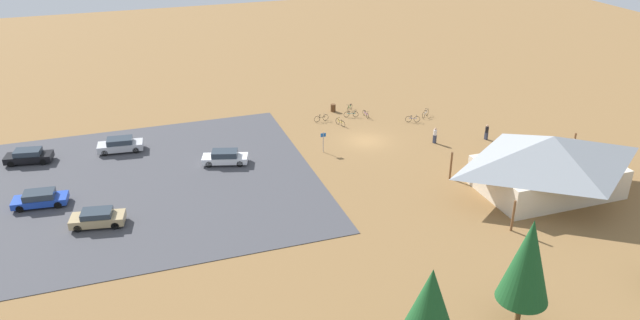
# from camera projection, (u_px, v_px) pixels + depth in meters

# --- Properties ---
(ground) EXTENTS (160.00, 160.00, 0.00)m
(ground) POSITION_uv_depth(u_px,v_px,m) (366.00, 141.00, 64.61)
(ground) COLOR olive
(ground) RESTS_ON ground
(parking_lot_asphalt) EXTENTS (37.51, 28.39, 0.05)m
(parking_lot_asphalt) POSITION_uv_depth(u_px,v_px,m) (109.00, 190.00, 54.50)
(parking_lot_asphalt) COLOR #424247
(parking_lot_asphalt) RESTS_ON ground
(bike_pavilion) EXTENTS (14.26, 10.03, 5.31)m
(bike_pavilion) POSITION_uv_depth(u_px,v_px,m) (550.00, 161.00, 53.20)
(bike_pavilion) COLOR beige
(bike_pavilion) RESTS_ON ground
(trash_bin) EXTENTS (0.60, 0.60, 0.90)m
(trash_bin) POSITION_uv_depth(u_px,v_px,m) (333.00, 108.00, 72.45)
(trash_bin) COLOR brown
(trash_bin) RESTS_ON ground
(lot_sign) EXTENTS (0.56, 0.08, 2.20)m
(lot_sign) POSITION_uv_depth(u_px,v_px,m) (323.00, 139.00, 61.37)
(lot_sign) COLOR #99999E
(lot_sign) RESTS_ON ground
(pine_west) EXTENTS (2.91, 2.91, 6.97)m
(pine_west) POSITION_uv_depth(u_px,v_px,m) (430.00, 302.00, 32.72)
(pine_west) COLOR brown
(pine_west) RESTS_ON ground
(pine_mideast) EXTENTS (3.23, 3.23, 7.59)m
(pine_mideast) POSITION_uv_depth(u_px,v_px,m) (528.00, 261.00, 36.34)
(pine_mideast) COLOR brown
(pine_mideast) RESTS_ON ground
(bicycle_yellow_lone_east) EXTENTS (0.65, 1.57, 0.84)m
(bicycle_yellow_lone_east) POSITION_uv_depth(u_px,v_px,m) (340.00, 122.00, 68.39)
(bicycle_yellow_lone_east) COLOR black
(bicycle_yellow_lone_east) RESTS_ON ground
(bicycle_purple_yard_front) EXTENTS (0.48, 1.76, 0.81)m
(bicycle_purple_yard_front) POSITION_uv_depth(u_px,v_px,m) (366.00, 114.00, 70.80)
(bicycle_purple_yard_front) COLOR black
(bicycle_purple_yard_front) RESTS_ON ground
(bicycle_black_yard_left) EXTENTS (1.83, 0.48, 0.84)m
(bicycle_black_yard_left) POSITION_uv_depth(u_px,v_px,m) (321.00, 118.00, 69.55)
(bicycle_black_yard_left) COLOR black
(bicycle_black_yard_left) RESTS_ON ground
(bicycle_blue_front_row) EXTENTS (1.60, 0.69, 0.86)m
(bicycle_blue_front_row) POSITION_uv_depth(u_px,v_px,m) (413.00, 119.00, 69.32)
(bicycle_blue_front_row) COLOR black
(bicycle_blue_front_row) RESTS_ON ground
(bicycle_green_edge_north) EXTENTS (1.15, 1.23, 0.83)m
(bicycle_green_edge_north) POSITION_uv_depth(u_px,v_px,m) (350.00, 108.00, 72.79)
(bicycle_green_edge_north) COLOR black
(bicycle_green_edge_north) RESTS_ON ground
(bicycle_white_mid_cluster) EXTENTS (1.41, 1.11, 0.89)m
(bicycle_white_mid_cluster) POSITION_uv_depth(u_px,v_px,m) (425.00, 113.00, 70.87)
(bicycle_white_mid_cluster) COLOR black
(bicycle_white_mid_cluster) RESTS_ON ground
(bicycle_teal_edge_south) EXTENTS (1.69, 0.62, 0.79)m
(bicycle_teal_edge_south) POSITION_uv_depth(u_px,v_px,m) (351.00, 114.00, 70.78)
(bicycle_teal_edge_south) COLOR black
(bicycle_teal_edge_south) RESTS_ON ground
(car_black_far_end) EXTENTS (4.62, 2.50, 1.37)m
(car_black_far_end) POSITION_uv_depth(u_px,v_px,m) (29.00, 156.00, 59.35)
(car_black_far_end) COLOR black
(car_black_far_end) RESTS_ON parking_lot_asphalt
(car_silver_by_curb) EXTENTS (4.63, 2.29, 1.44)m
(car_silver_by_curb) POSITION_uv_depth(u_px,v_px,m) (120.00, 145.00, 61.75)
(car_silver_by_curb) COLOR #BCBCC1
(car_silver_by_curb) RESTS_ON parking_lot_asphalt
(car_white_inner_stall) EXTENTS (4.73, 2.95, 1.38)m
(car_white_inner_stall) POSITION_uv_depth(u_px,v_px,m) (225.00, 157.00, 59.10)
(car_white_inner_stall) COLOR white
(car_white_inner_stall) RESTS_ON parking_lot_asphalt
(car_tan_mid_lot) EXTENTS (4.48, 2.54, 1.36)m
(car_tan_mid_lot) POSITION_uv_depth(u_px,v_px,m) (98.00, 218.00, 48.64)
(car_tan_mid_lot) COLOR tan
(car_tan_mid_lot) RESTS_ON parking_lot_asphalt
(car_blue_near_entry) EXTENTS (4.61, 2.28, 1.33)m
(car_blue_near_entry) POSITION_uv_depth(u_px,v_px,m) (40.00, 199.00, 51.59)
(car_blue_near_entry) COLOR #1E42B2
(car_blue_near_entry) RESTS_ON parking_lot_asphalt
(visitor_by_pavilion) EXTENTS (0.36, 0.38, 1.72)m
(visitor_by_pavilion) POSITION_uv_depth(u_px,v_px,m) (435.00, 135.00, 63.70)
(visitor_by_pavilion) COLOR #2D3347
(visitor_by_pavilion) RESTS_ON ground
(visitor_crossing_yard) EXTENTS (0.36, 0.36, 1.70)m
(visitor_crossing_yard) POSITION_uv_depth(u_px,v_px,m) (487.00, 132.00, 64.58)
(visitor_crossing_yard) COLOR #2D3347
(visitor_crossing_yard) RESTS_ON ground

